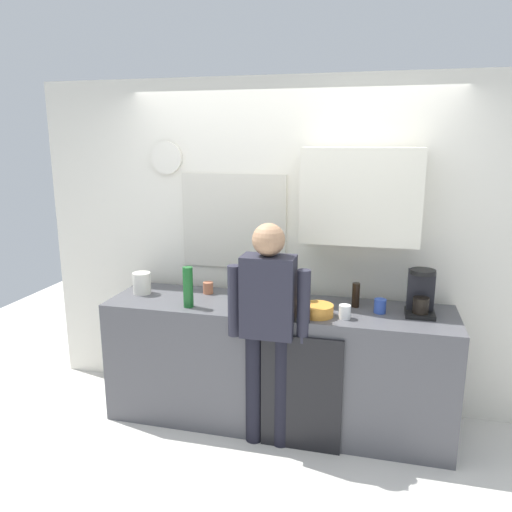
{
  "coord_description": "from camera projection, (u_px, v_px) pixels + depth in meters",
  "views": [
    {
      "loc": [
        0.69,
        -3.1,
        2.13
      ],
      "look_at": [
        -0.15,
        0.25,
        1.31
      ],
      "focal_mm": 34.71,
      "sensor_mm": 36.0,
      "label": 1
    }
  ],
  "objects": [
    {
      "name": "back_wall_assembly",
      "position": [
        296.0,
        238.0,
        3.91
      ],
      "size": [
        4.16,
        0.42,
        2.6
      ],
      "color": "silver",
      "rests_on": "ground_plane"
    },
    {
      "name": "dishwasher_panel",
      "position": [
        301.0,
        395.0,
        3.4
      ],
      "size": [
        0.56,
        0.02,
        0.84
      ],
      "primitive_type": "cube",
      "color": "black",
      "rests_on": "ground_plane"
    },
    {
      "name": "coffee_maker",
      "position": [
        421.0,
        294.0,
        3.42
      ],
      "size": [
        0.2,
        0.2,
        0.33
      ],
      "color": "black",
      "rests_on": "kitchen_counter"
    },
    {
      "name": "person_at_sink",
      "position": [
        268.0,
        318.0,
        3.36
      ],
      "size": [
        0.57,
        0.22,
        1.6
      ],
      "rotation": [
        0.0,
        0.0,
        -0.11
      ],
      "color": "black",
      "rests_on": "ground_plane"
    },
    {
      "name": "cup_terracotta_mug",
      "position": [
        208.0,
        288.0,
        3.92
      ],
      "size": [
        0.08,
        0.08,
        0.09
      ],
      "primitive_type": "cylinder",
      "color": "#B26647",
      "rests_on": "kitchen_counter"
    },
    {
      "name": "mixing_bowl",
      "position": [
        317.0,
        310.0,
        3.42
      ],
      "size": [
        0.22,
        0.22,
        0.08
      ],
      "primitive_type": "cylinder",
      "color": "orange",
      "rests_on": "kitchen_counter"
    },
    {
      "name": "bottle_clear_soda",
      "position": [
        297.0,
        291.0,
        3.53
      ],
      "size": [
        0.09,
        0.09,
        0.28
      ],
      "primitive_type": "cylinder",
      "color": "#2D8C33",
      "rests_on": "kitchen_counter"
    },
    {
      "name": "bottle_green_wine",
      "position": [
        188.0,
        287.0,
        3.58
      ],
      "size": [
        0.07,
        0.07,
        0.3
      ],
      "primitive_type": "cylinder",
      "color": "#195923",
      "rests_on": "kitchen_counter"
    },
    {
      "name": "kitchen_counter",
      "position": [
        276.0,
        364.0,
        3.76
      ],
      "size": [
        2.56,
        0.64,
        0.94
      ],
      "primitive_type": "cube",
      "color": "#4C4C51",
      "rests_on": "ground_plane"
    },
    {
      "name": "storage_canister",
      "position": [
        142.0,
        283.0,
        3.91
      ],
      "size": [
        0.14,
        0.14,
        0.17
      ],
      "primitive_type": "cylinder",
      "color": "silver",
      "rests_on": "kitchen_counter"
    },
    {
      "name": "bottle_dark_sauce",
      "position": [
        356.0,
        295.0,
        3.59
      ],
      "size": [
        0.06,
        0.06,
        0.18
      ],
      "primitive_type": "cylinder",
      "color": "black",
      "rests_on": "kitchen_counter"
    },
    {
      "name": "dish_soap",
      "position": [
        252.0,
        288.0,
        3.8
      ],
      "size": [
        0.06,
        0.06,
        0.18
      ],
      "color": "green",
      "rests_on": "kitchen_counter"
    },
    {
      "name": "ground_plane",
      "position": [
        267.0,
        441.0,
        3.58
      ],
      "size": [
        8.0,
        8.0,
        0.0
      ],
      "primitive_type": "plane",
      "color": "silver"
    },
    {
      "name": "cup_blue_mug",
      "position": [
        380.0,
        306.0,
        3.48
      ],
      "size": [
        0.08,
        0.08,
        0.1
      ],
      "primitive_type": "cylinder",
      "color": "#3351B2",
      "rests_on": "kitchen_counter"
    },
    {
      "name": "cup_white_mug",
      "position": [
        345.0,
        312.0,
        3.37
      ],
      "size": [
        0.08,
        0.08,
        0.1
      ],
      "primitive_type": "cylinder",
      "color": "white",
      "rests_on": "kitchen_counter"
    }
  ]
}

